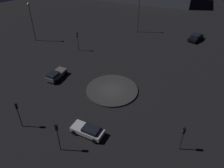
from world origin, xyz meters
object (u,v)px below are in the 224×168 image
object	(u,v)px
car_grey	(56,75)
car_white	(88,130)
traffic_light_southeast	(57,132)
streetlamp_west	(31,16)
traffic_light_west	(78,38)
traffic_light_south	(18,110)
streetlamp_northwest	(139,11)
traffic_light_east	(183,134)
car_black	(196,37)

from	to	relation	value
car_grey	car_white	bearing A→B (deg)	-125.94
traffic_light_southeast	car_grey	bearing A→B (deg)	40.88
car_white	car_grey	size ratio (longest dim) A/B	1.07
car_grey	streetlamp_west	size ratio (longest dim) A/B	0.52
traffic_light_west	traffic_light_south	distance (m)	22.13
streetlamp_west	traffic_light_south	bearing A→B (deg)	-25.46
car_white	traffic_light_south	world-z (taller)	traffic_light_south
streetlamp_northwest	streetlamp_west	xyz separation A→B (m)	(-10.04, -21.59, 0.59)
car_white	traffic_light_southeast	distance (m)	4.74
traffic_light_south	streetlamp_west	world-z (taller)	streetlamp_west
traffic_light_east	streetlamp_west	size ratio (longest dim) A/B	0.44
car_white	streetlamp_northwest	world-z (taller)	streetlamp_northwest
traffic_light_southeast	streetlamp_northwest	world-z (taller)	streetlamp_northwest
traffic_light_southeast	streetlamp_northwest	bearing A→B (deg)	8.47
car_grey	traffic_light_southeast	world-z (taller)	traffic_light_southeast
car_black	car_grey	bearing A→B (deg)	-20.72
car_grey	traffic_light_southeast	xyz separation A→B (m)	(14.39, -6.26, 2.39)
car_white	streetlamp_west	bearing A→B (deg)	-35.97
traffic_light_southeast	streetlamp_west	world-z (taller)	streetlamp_west
traffic_light_west	traffic_light_southeast	bearing A→B (deg)	-25.71
traffic_light_east	traffic_light_south	bearing A→B (deg)	44.08
car_black	car_white	bearing A→B (deg)	3.34
car_black	streetlamp_northwest	world-z (taller)	streetlamp_northwest
car_grey	streetlamp_northwest	size ratio (longest dim) A/B	0.52
car_white	traffic_light_south	bearing A→B (deg)	18.05
car_black	streetlamp_west	bearing A→B (deg)	-48.03
car_white	streetlamp_northwest	xyz separation A→B (m)	(-20.60, 26.51, 4.37)
car_grey	traffic_light_east	distance (m)	23.71
traffic_light_east	streetlamp_northwest	world-z (taller)	streetlamp_northwest
streetlamp_northwest	streetlamp_west	world-z (taller)	streetlamp_west
traffic_light_east	streetlamp_west	bearing A→B (deg)	4.98
car_white	traffic_light_east	distance (m)	11.82
traffic_light_south	traffic_light_west	bearing A→B (deg)	43.46
traffic_light_east	traffic_light_south	xyz separation A→B (m)	(-15.23, -14.35, 0.26)
traffic_light_south	streetlamp_northwest	world-z (taller)	streetlamp_northwest
traffic_light_east	streetlamp_northwest	bearing A→B (deg)	-31.80
car_white	traffic_light_west	xyz separation A→B (m)	(-20.80, 10.40, 2.13)
car_black	streetlamp_northwest	distance (m)	14.23
car_white	traffic_light_southeast	xyz separation A→B (m)	(0.10, -4.09, 2.41)
car_grey	streetlamp_west	distance (m)	17.30
traffic_light_south	streetlamp_west	bearing A→B (deg)	67.96
traffic_light_southeast	traffic_light_west	bearing A→B (deg)	29.66
car_white	traffic_light_west	bearing A→B (deg)	-53.41
traffic_light_east	traffic_light_west	distance (m)	29.58
car_black	traffic_light_east	world-z (taller)	traffic_light_east
traffic_light_east	traffic_light_west	xyz separation A→B (m)	(-29.46, 2.59, 0.19)
traffic_light_east	car_grey	bearing A→B (deg)	14.57
traffic_light_southeast	streetlamp_west	bearing A→B (deg)	48.06
car_white	car_grey	xyz separation A→B (m)	(-14.29, 2.18, 0.02)
traffic_light_east	traffic_light_south	world-z (taller)	traffic_light_south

